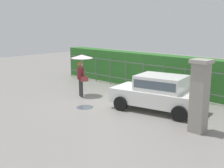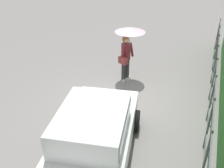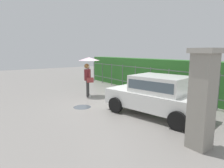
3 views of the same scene
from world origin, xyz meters
The scene contains 7 objects.
ground_plane centered at (0.00, 0.00, 0.00)m, with size 40.00×40.00×0.00m, color gray.
car centered at (2.51, 0.50, 0.80)m, with size 3.95×2.42×1.48m.
pedestrian centered at (-1.63, -0.09, 1.52)m, with size 1.07×1.07×2.04m.
gate_pillar centered at (4.79, -0.56, 1.24)m, with size 0.60×0.60×2.42m.
fence_section centered at (-0.73, 2.89, 0.83)m, with size 10.99×0.05×1.50m.
hedge_row centered at (-0.73, 3.67, 0.95)m, with size 11.94×0.90×1.90m, color #2D6B28.
puddle_near centered at (-0.04, -1.30, 0.00)m, with size 0.74×0.74×0.00m, color #4C545B.
Camera 3 is at (7.18, -4.88, 2.34)m, focal length 31.07 mm.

